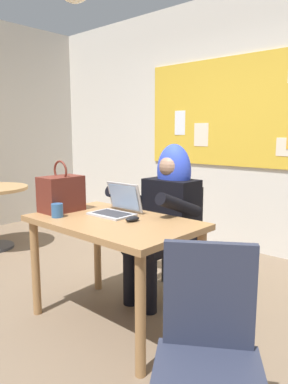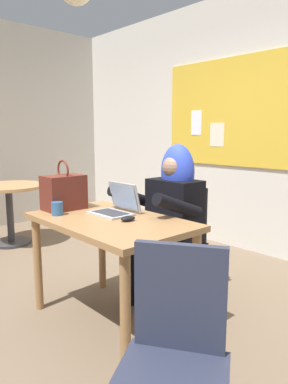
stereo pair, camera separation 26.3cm
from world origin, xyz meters
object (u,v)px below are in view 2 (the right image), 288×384
Objects in this scene: laptop at (116,207)px; computer_mouse at (128,219)px; side_table_round at (9,200)px; chair_extra_corner at (175,350)px; person_costumed at (169,209)px; coffee_mug at (57,209)px; chair_at_desk at (179,234)px; desk_main at (110,234)px; handbag at (64,192)px.

computer_mouse is (0.23, -0.08, -0.03)m from laptop.
chair_extra_corner reaches higher than side_table_round.
coffee_mug is at bearing -21.78° from person_costumed.
chair_at_desk is 0.26m from person_costumed.
coffee_mug is at bearing -147.57° from desk_main.
computer_mouse is 0.28× the size of handbag.
laptop reaches higher than computer_mouse.
desk_main is at bearing 8.79° from handbag.
person_costumed reaches higher than chair_extra_corner.
laptop is 3.27× the size of coffee_mug.
chair_extra_corner is (0.92, -0.53, -0.27)m from computer_mouse.
desk_main is 12.18× the size of coffee_mug.
laptop is at bearing -2.30° from side_table_round.
desk_main is 0.73m from chair_at_desk.
person_costumed is at bearing 9.43° from side_table_round.
laptop reaches higher than chair_extra_corner.
handbag reaches higher than side_table_round.
person_costumed reaches higher than chair_at_desk.
computer_mouse is 0.12× the size of chair_extra_corner.
chair_extra_corner is at bearing 44.88° from person_costumed.
chair_at_desk is (-0.02, 0.71, -0.15)m from desk_main.
chair_at_desk is at bearing 12.62° from side_table_round.
coffee_mug reaches higher than side_table_round.
desk_main is 1.31× the size of chair_at_desk.
chair_extra_corner reaches higher than coffee_mug.
person_costumed is 1.48× the size of side_table_round.
chair_extra_corner is at bearing -28.85° from laptop.
handbag is at bearing -171.21° from desk_main.
laptop is 0.35× the size of chair_extra_corner.
chair_at_desk reaches higher than side_table_round.
laptop is (-0.10, 0.13, 0.16)m from desk_main.
person_costumed is 3.98× the size of laptop.
coffee_mug reaches higher than desk_main.
chair_at_desk is 0.67m from laptop.
desk_main is 1.31× the size of chair_extra_corner.
chair_at_desk is at bearing 111.86° from computer_mouse.
side_table_round is at bearing 170.83° from handbag.
person_costumed is at bearing 78.65° from laptop.
side_table_round is (-2.39, 0.17, -0.23)m from computer_mouse.
person_costumed is (-0.01, 0.59, 0.08)m from desk_main.
coffee_mug is (-0.47, -0.26, 0.03)m from computer_mouse.
person_costumed reaches higher than handbag.
computer_mouse is (0.15, -0.54, 0.04)m from person_costumed.
side_table_round is (-2.24, -0.50, 0.04)m from chair_at_desk.
side_table_round is at bearing 177.04° from laptop.
chair_at_desk is at bearing 71.08° from coffee_mug.
side_table_round is at bearing -134.77° from chair_extra_corner.
chair_at_desk is 2.85× the size of laptop.
desk_main is 11.13× the size of computer_mouse.
chair_at_desk is 1.00× the size of chair_extra_corner.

